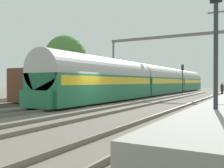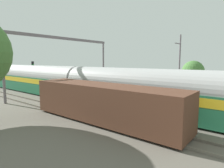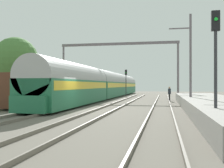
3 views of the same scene
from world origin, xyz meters
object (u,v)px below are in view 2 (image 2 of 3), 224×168
object	(u,v)px
passenger_train	(39,79)
person_crossing	(120,84)
catenary_gantry	(64,51)
freight_car	(103,103)
railway_signal_far	(33,71)

from	to	relation	value
passenger_train	person_crossing	bearing A→B (deg)	-40.98
passenger_train	catenary_gantry	distance (m)	5.53
freight_car	person_crossing	world-z (taller)	freight_car
passenger_train	catenary_gantry	size ratio (longest dim) A/B	2.96
freight_car	person_crossing	size ratio (longest dim) A/B	7.51
freight_car	railway_signal_far	xyz separation A→B (m)	(6.00, 20.85, 1.46)
railway_signal_far	catenary_gantry	size ratio (longest dim) A/B	0.27
person_crossing	catenary_gantry	size ratio (longest dim) A/B	0.10
catenary_gantry	railway_signal_far	bearing A→B (deg)	90.84
passenger_train	catenary_gantry	bearing A→B (deg)	-58.36
freight_car	railway_signal_far	size ratio (longest dim) A/B	2.87
freight_car	railway_signal_far	distance (m)	21.74
passenger_train	freight_car	world-z (taller)	passenger_train
freight_car	person_crossing	distance (m)	15.30
passenger_train	person_crossing	size ratio (longest dim) A/B	28.44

